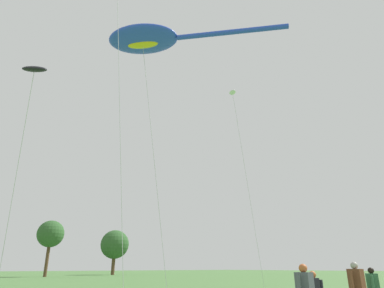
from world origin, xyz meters
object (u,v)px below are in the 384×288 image
object	(u,v)px
person_navy_jacket	(357,286)
small_kite_triangle_green	(234,100)
tree_oak_right	(51,234)
person_child_front	(374,288)
small_kite_box_yellow	(34,73)
big_show_kite	(148,39)
tree_broad_distant	(115,245)

from	to	relation	value
person_navy_jacket	small_kite_triangle_green	bearing A→B (deg)	-22.70
person_navy_jacket	tree_oak_right	xyz separation A→B (m)	(9.60, 54.79, 5.77)
person_child_front	small_kite_box_yellow	world-z (taller)	small_kite_box_yellow
small_kite_triangle_green	person_navy_jacket	bearing A→B (deg)	175.84
small_kite_triangle_green	tree_oak_right	size ratio (longest dim) A/B	1.42
person_navy_jacket	tree_oak_right	world-z (taller)	tree_oak_right
big_show_kite	tree_broad_distant	bearing A→B (deg)	-67.21
person_child_front	tree_oak_right	bearing A→B (deg)	-30.26
person_navy_jacket	small_kite_triangle_green	world-z (taller)	small_kite_triangle_green
person_navy_jacket	small_kite_box_yellow	distance (m)	12.04
person_navy_jacket	tree_broad_distant	xyz separation A→B (m)	(25.49, 61.54, 5.04)
person_navy_jacket	small_kite_box_yellow	size ratio (longest dim) A/B	0.21
person_child_front	tree_broad_distant	world-z (taller)	tree_broad_distant
tree_oak_right	person_child_front	bearing A→B (deg)	-98.70
big_show_kite	person_child_front	size ratio (longest dim) A/B	11.06
small_kite_triangle_green	big_show_kite	bearing A→B (deg)	90.97
big_show_kite	small_kite_triangle_green	world-z (taller)	big_show_kite
person_child_front	small_kite_triangle_green	xyz separation A→B (m)	(3.47, 8.50, 11.25)
person_navy_jacket	person_child_front	xyz separation A→B (m)	(1.21, 0.04, -0.09)
small_kite_triangle_green	small_kite_box_yellow	bearing A→B (deg)	127.23
big_show_kite	small_kite_triangle_green	xyz separation A→B (m)	(5.55, -2.43, -3.58)
person_navy_jacket	small_kite_box_yellow	bearing A→B (deg)	62.78
big_show_kite	small_kite_box_yellow	distance (m)	12.49
big_show_kite	tree_broad_distant	size ratio (longest dim) A/B	1.81
big_show_kite	person_child_front	distance (m)	18.54
small_kite_box_yellow	tree_oak_right	xyz separation A→B (m)	(18.10, 49.22, -0.67)
person_navy_jacket	tree_broad_distant	world-z (taller)	tree_broad_distant
small_kite_box_yellow	person_child_front	bearing A→B (deg)	8.13
big_show_kite	small_kite_box_yellow	world-z (taller)	big_show_kite
tree_broad_distant	small_kite_triangle_green	bearing A→B (deg)	-111.44
big_show_kite	small_kite_box_yellow	size ratio (longest dim) A/B	2.10
person_navy_jacket	tree_oak_right	distance (m)	55.93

